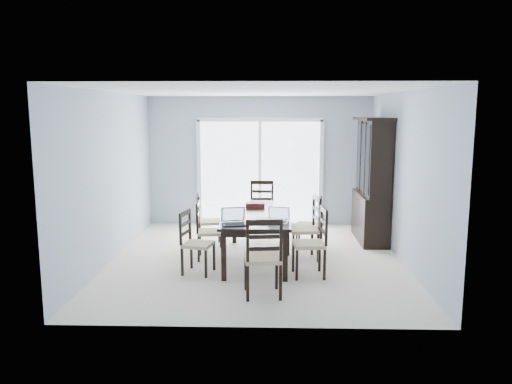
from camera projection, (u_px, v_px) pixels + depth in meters
floor at (257, 259)px, 7.85m from camera, size 5.00×5.00×0.00m
ceiling at (257, 91)px, 7.43m from camera, size 5.00×5.00×0.00m
back_wall at (260, 161)px, 10.10m from camera, size 4.50×0.02×2.60m
wall_left at (111, 177)px, 7.70m from camera, size 0.02×5.00×2.60m
wall_right at (404, 178)px, 7.57m from camera, size 0.02×5.00×2.60m
balcony at (261, 216)px, 11.31m from camera, size 4.50×2.00×0.10m
railing at (262, 184)px, 12.20m from camera, size 4.50×0.06×1.10m
dining_table at (257, 218)px, 7.74m from camera, size 1.00×2.20×0.75m
china_hutch at (372, 181)px, 8.85m from camera, size 0.50×1.38×2.20m
sliding_door at (260, 172)px, 10.12m from camera, size 2.52×0.05×2.18m
chair_left_near at (192, 235)px, 7.12m from camera, size 0.48×0.47×1.04m
chair_left_mid at (205, 224)px, 7.80m from camera, size 0.44×0.42×1.06m
chair_left_far at (204, 215)px, 8.57m from camera, size 0.46×0.45×1.02m
chair_right_near at (316, 234)px, 6.98m from camera, size 0.47×0.46×1.13m
chair_right_mid at (309, 221)px, 7.80m from camera, size 0.51×0.50×1.15m
chair_right_far at (314, 218)px, 8.32m from camera, size 0.46×0.45×1.02m
chair_end_near at (263, 249)px, 6.13m from camera, size 0.49×0.50×1.19m
chair_end_far at (262, 202)px, 9.37m from camera, size 0.45×0.47×1.17m
laptop_dark at (234, 221)px, 6.89m from camera, size 0.38×0.30×0.23m
laptop_silver at (277, 219)px, 7.02m from camera, size 0.35×0.27×0.21m
book_stack at (265, 220)px, 7.08m from camera, size 0.27×0.22×0.04m
cell_phone at (253, 223)px, 6.96m from camera, size 0.13×0.08×0.01m
game_box at (255, 205)px, 8.14m from camera, size 0.31×0.16×0.08m
hot_tub at (225, 193)px, 11.35m from camera, size 1.82×1.64×0.92m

